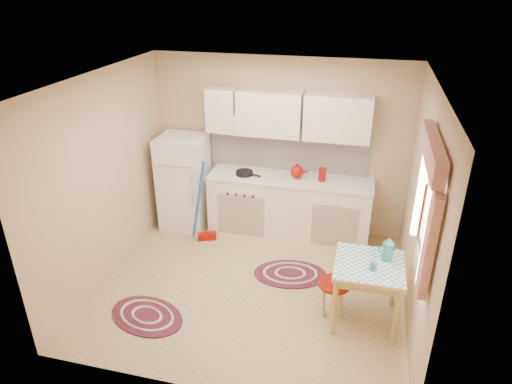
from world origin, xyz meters
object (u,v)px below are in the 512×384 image
fridge (184,182)px  base_cabinets (289,208)px  table (366,292)px  stool (333,298)px

fridge → base_cabinets: (1.56, 0.05, -0.26)m
fridge → base_cabinets: fridge is taller
fridge → table: fridge is taller
table → stool: table is taller
base_cabinets → table: size_ratio=3.12×
table → stool: size_ratio=1.71×
fridge → stool: size_ratio=3.33×
fridge → base_cabinets: size_ratio=0.62×
base_cabinets → table: (1.13, -1.57, -0.08)m
base_cabinets → table: base_cabinets is taller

